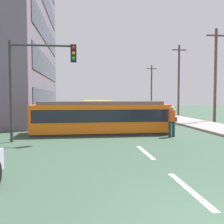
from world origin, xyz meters
The scene contains 14 objects.
ground_plane centered at (0.00, 10.00, 0.00)m, with size 120.00×120.00×0.00m, color #37513E.
lane_stripe_1 centered at (0.00, 2.00, 0.01)m, with size 0.16×2.40×0.01m, color silver.
lane_stripe_2 centered at (0.00, 6.00, 0.01)m, with size 0.16×2.40×0.01m, color silver.
lane_stripe_3 centered at (0.00, 17.53, 0.01)m, with size 0.16×2.40×0.01m, color silver.
lane_stripe_4 centered at (0.00, 23.53, 0.01)m, with size 0.16×2.40×0.01m, color silver.
streetcar_tram centered at (-1.33, 11.53, 0.99)m, with size 7.95×2.66×1.92m.
city_bus centered at (-1.03, 19.38, 1.08)m, with size 2.60×5.35×1.89m.
pedestrian_crossing centered at (2.44, 9.74, 0.94)m, with size 0.46×0.36×1.67m.
parked_sedan_mid centered at (-5.27, 15.49, 0.62)m, with size 2.07×4.27×1.19m.
parked_sedan_far centered at (-5.18, 21.74, 0.62)m, with size 2.07×4.50×1.19m.
traffic_light_mast centered at (-4.49, 9.06, 3.41)m, with size 3.18×0.33×4.82m.
utility_pole_mid centered at (9.27, 17.62, 4.27)m, with size 1.80×0.24×8.17m.
utility_pole_far centered at (9.55, 26.79, 4.52)m, with size 1.80×0.24×8.66m.
utility_pole_distant centered at (9.48, 38.81, 4.06)m, with size 1.80×0.24×7.76m.
Camera 1 is at (-2.43, -3.42, 2.09)m, focal length 40.42 mm.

